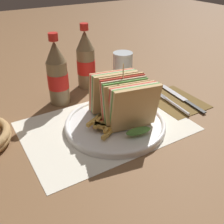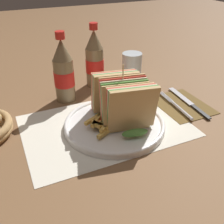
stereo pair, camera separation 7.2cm
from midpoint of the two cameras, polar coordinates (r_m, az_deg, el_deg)
The scene contains 12 objects.
ground_plane at distance 0.72m, azimuth -3.52°, elevation -3.82°, with size 4.00×4.00×0.00m, color brown.
placemat at distance 0.74m, azimuth -4.06°, elevation -3.11°, with size 0.45×0.31×0.00m.
plate_main at distance 0.72m, azimuth -2.04°, elevation -2.81°, with size 0.28×0.28×0.02m.
club_sandwich at distance 0.70m, azimuth -0.52°, elevation 2.47°, with size 0.14×0.20×0.17m.
fries_pile at distance 0.69m, azimuth -4.63°, elevation -2.56°, with size 0.09×0.10×0.02m.
ketchup_blob at distance 0.71m, azimuth -5.99°, elevation -2.05°, with size 0.03×0.03×0.01m.
napkin at distance 0.87m, azimuth 11.37°, elevation 2.33°, with size 0.15×0.18×0.00m.
fork at distance 0.84m, azimuth 10.80°, elevation 1.75°, with size 0.03×0.19×0.01m.
knife at distance 0.89m, azimuth 12.77°, elevation 2.89°, with size 0.03×0.22×0.00m.
coke_bottle_near at distance 0.84m, azimuth -14.25°, elevation 7.82°, with size 0.06×0.06×0.22m.
coke_bottle_far at distance 0.93m, azimuth -7.96°, elevation 10.90°, with size 0.06×0.06×0.22m.
glass_near at distance 0.97m, azimuth 0.18°, elevation 9.52°, with size 0.07×0.07×0.11m.
Camera 1 is at (-0.30, -0.51, 0.41)m, focal length 42.00 mm.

